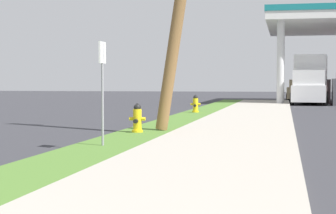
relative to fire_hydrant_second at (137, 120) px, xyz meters
name	(u,v)px	position (x,y,z in m)	size (l,w,h in m)	color
fire_hydrant_second	(137,120)	(0.00, 0.00, 0.00)	(0.42, 0.38, 0.74)	yellow
fire_hydrant_third	(195,105)	(0.01, 9.77, 0.00)	(0.42, 0.37, 0.74)	yellow
street_sign_post	(102,71)	(0.07, -3.09, 1.19)	(0.05, 0.36, 2.12)	gray
car_tan_by_near_pump	(301,91)	(4.92, 29.96, 0.28)	(2.24, 4.63, 1.57)	tan
truck_white_at_forecourt	(311,81)	(5.33, 23.41, 1.04)	(2.60, 6.54, 3.11)	white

